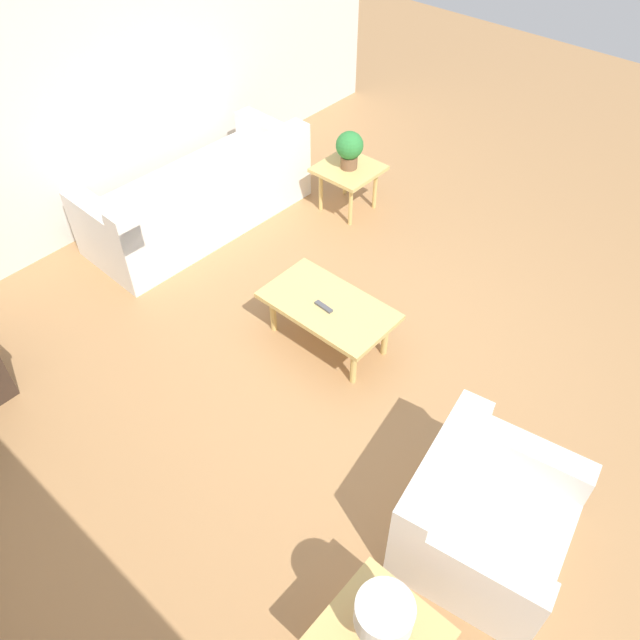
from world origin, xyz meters
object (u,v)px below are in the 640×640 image
object	(u,v)px
potted_plant	(349,148)
table_lamp	(383,619)
coffee_table	(328,308)
side_table_plant	(349,173)
armchair	(481,517)
sofa	(201,198)

from	to	relation	value
potted_plant	table_lamp	size ratio (longest dim) A/B	0.97
coffee_table	side_table_plant	xyz separation A→B (m)	(1.06, -1.53, 0.05)
table_lamp	coffee_table	bearing A→B (deg)	-43.24
armchair	potted_plant	world-z (taller)	potted_plant
sofa	armchair	bearing A→B (deg)	75.39
side_table_plant	table_lamp	bearing A→B (deg)	131.55
sofa	potted_plant	world-z (taller)	potted_plant
armchair	table_lamp	bearing A→B (deg)	169.46
sofa	table_lamp	distance (m)	4.26
armchair	table_lamp	size ratio (longest dim) A/B	2.82
coffee_table	potted_plant	bearing A→B (deg)	-55.20
side_table_plant	table_lamp	size ratio (longest dim) A/B	1.49
potted_plant	table_lamp	xyz separation A→B (m)	(-2.82, 3.18, 0.03)
side_table_plant	potted_plant	distance (m)	0.27
armchair	table_lamp	distance (m)	1.06
sofa	coffee_table	world-z (taller)	sofa
coffee_table	table_lamp	xyz separation A→B (m)	(-1.76, 1.66, 0.36)
potted_plant	armchair	bearing A→B (deg)	142.05
sofa	armchair	size ratio (longest dim) A/B	2.07
potted_plant	side_table_plant	bearing A→B (deg)	-63.43
sofa	table_lamp	bearing A→B (deg)	62.63
potted_plant	table_lamp	distance (m)	4.26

